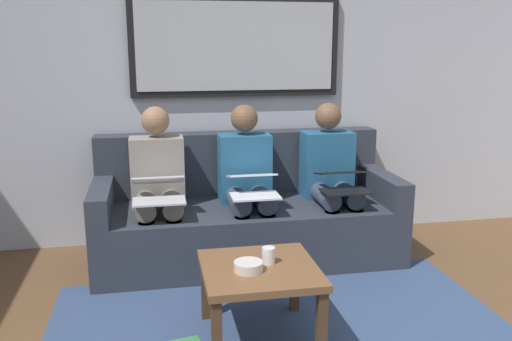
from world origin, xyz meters
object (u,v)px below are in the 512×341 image
(laptop_black, at_px, (342,181))
(person_middle, at_px, (247,179))
(laptop_silver, at_px, (159,189))
(framed_mirror, at_px, (236,46))
(laptop_white, at_px, (253,184))
(bowl, at_px, (248,266))
(person_left, at_px, (331,175))
(couch, at_px, (245,215))
(coffee_table, at_px, (260,277))
(cup, at_px, (269,255))
(person_right, at_px, (158,183))

(laptop_black, distance_m, person_middle, 0.69)
(laptop_silver, bearing_deg, framed_mirror, -132.72)
(laptop_white, height_order, laptop_silver, laptop_silver)
(bowl, xyz_separation_m, person_left, (-0.84, -1.19, 0.17))
(couch, relative_size, coffee_table, 3.60)
(coffee_table, distance_m, laptop_white, 0.95)
(framed_mirror, height_order, person_middle, framed_mirror)
(couch, xyz_separation_m, person_left, (-0.64, 0.07, 0.30))
(framed_mirror, distance_m, cup, 1.92)
(couch, bearing_deg, bowl, 80.84)
(coffee_table, relative_size, person_right, 0.54)
(person_left, bearing_deg, framed_mirror, -35.52)
(coffee_table, distance_m, person_left, 1.41)
(person_middle, bearing_deg, coffee_table, 83.31)
(bowl, height_order, laptop_white, laptop_white)
(person_left, height_order, laptop_silver, person_left)
(laptop_white, bearing_deg, person_right, -20.98)
(framed_mirror, bearing_deg, coffee_table, 85.20)
(person_left, distance_m, person_right, 1.28)
(cup, bearing_deg, laptop_silver, -57.51)
(person_middle, relative_size, laptop_white, 3.26)
(coffee_table, bearing_deg, bowl, 33.37)
(person_left, height_order, laptop_black, person_left)
(person_middle, xyz_separation_m, laptop_white, (0.00, 0.25, 0.02))
(framed_mirror, relative_size, cup, 18.11)
(cup, bearing_deg, laptop_white, -95.24)
(cup, distance_m, laptop_black, 1.14)
(cup, relative_size, laptop_silver, 0.25)
(laptop_black, relative_size, person_right, 0.29)
(bowl, height_order, person_middle, person_middle)
(laptop_black, bearing_deg, framed_mirror, -47.88)
(person_left, bearing_deg, cup, 57.17)
(person_right, bearing_deg, laptop_black, 168.91)
(couch, relative_size, person_right, 1.93)
(person_middle, relative_size, person_right, 1.00)
(cup, distance_m, bowl, 0.15)
(bowl, height_order, person_right, person_right)
(framed_mirror, bearing_deg, person_right, 35.52)
(bowl, bearing_deg, person_middle, -99.68)
(laptop_black, relative_size, laptop_white, 0.93)
(coffee_table, distance_m, bowl, 0.12)
(coffee_table, distance_m, laptop_silver, 1.08)
(couch, bearing_deg, laptop_white, 90.00)
(coffee_table, xyz_separation_m, person_middle, (-0.13, -1.15, 0.26))
(laptop_black, bearing_deg, cup, 50.22)
(framed_mirror, relative_size, laptop_silver, 4.56)
(framed_mirror, relative_size, laptop_white, 4.66)
(laptop_black, height_order, laptop_white, laptop_white)
(person_left, relative_size, person_middle, 1.00)
(bowl, xyz_separation_m, person_middle, (-0.20, -1.19, 0.17))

